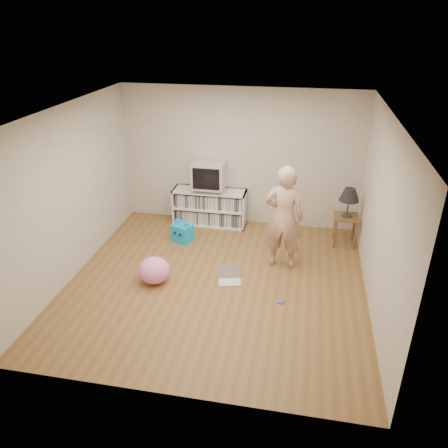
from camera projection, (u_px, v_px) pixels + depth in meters
name	position (u px, v px, depth m)	size (l,w,h in m)	color
ground	(216.00, 282.00, 6.75)	(4.50, 4.50, 0.00)	brown
walls	(216.00, 205.00, 6.18)	(4.52, 4.52, 2.60)	#BBB1A4
ceiling	(215.00, 113.00, 5.60)	(4.50, 4.50, 0.01)	white
media_unit	(210.00, 207.00, 8.48)	(1.40, 0.45, 0.70)	white
dvd_deck	(209.00, 189.00, 8.30)	(0.45, 0.35, 0.07)	gray
crt_tv	(209.00, 174.00, 8.17)	(0.60, 0.53, 0.50)	#B0B0B6
side_table	(346.00, 223.00, 7.68)	(0.42, 0.42, 0.55)	brown
table_lamp	(349.00, 195.00, 7.45)	(0.34, 0.34, 0.52)	#333333
person	(284.00, 218.00, 6.85)	(0.63, 0.41, 1.72)	tan
laptop	(230.00, 277.00, 6.77)	(0.40, 0.35, 0.24)	silver
playing_cards	(281.00, 302.00, 6.28)	(0.07, 0.09, 0.02)	#4756BE
plush_blue	(183.00, 232.00, 7.90)	(0.42, 0.38, 0.39)	#0A98E8
plush_pink	(154.00, 270.00, 6.68)	(0.48, 0.48, 0.40)	#FF82D7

